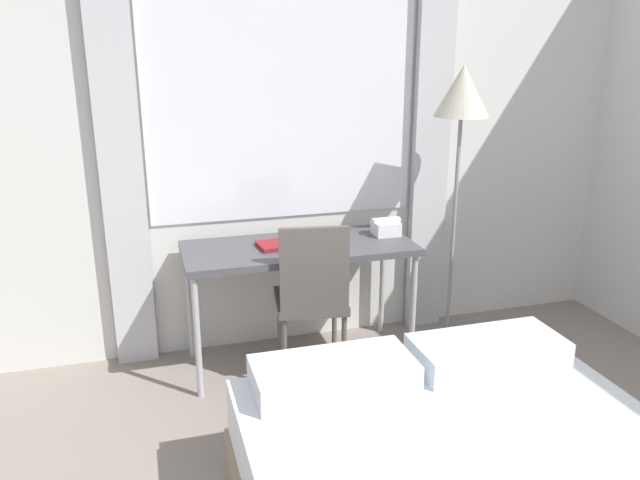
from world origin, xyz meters
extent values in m
cube|color=silver|center=(0.00, 3.40, 1.35)|extent=(5.61, 0.05, 2.70)
cube|color=white|center=(0.02, 3.36, 1.60)|extent=(1.66, 0.01, 1.50)
cube|color=silver|center=(-0.95, 3.32, 1.30)|extent=(0.24, 0.06, 2.60)
cube|color=silver|center=(0.99, 3.32, 1.30)|extent=(0.24, 0.06, 2.60)
cube|color=#4C4C51|center=(0.02, 3.02, 0.74)|extent=(1.36, 0.57, 0.04)
cylinder|color=#B2B2B7|center=(-0.62, 2.78, 0.36)|extent=(0.04, 0.04, 0.72)
cylinder|color=#B2B2B7|center=(0.66, 2.78, 0.36)|extent=(0.04, 0.04, 0.72)
cylinder|color=#B2B2B7|center=(-0.62, 3.27, 0.36)|extent=(0.04, 0.04, 0.72)
cylinder|color=#B2B2B7|center=(0.66, 3.27, 0.36)|extent=(0.04, 0.04, 0.72)
cube|color=#59514C|center=(0.04, 2.86, 0.47)|extent=(0.45, 0.45, 0.05)
cube|color=#59514C|center=(0.02, 2.68, 0.73)|extent=(0.38, 0.09, 0.47)
cylinder|color=#59514C|center=(-0.15, 2.71, 0.22)|extent=(0.03, 0.03, 0.44)
cylinder|color=#59514C|center=(0.19, 2.66, 0.22)|extent=(0.03, 0.03, 0.44)
cylinder|color=#59514C|center=(-0.10, 3.05, 0.22)|extent=(0.03, 0.03, 0.44)
cylinder|color=#59514C|center=(0.23, 3.00, 0.22)|extent=(0.03, 0.03, 0.44)
cube|color=silver|center=(-0.14, 1.85, 0.57)|extent=(0.68, 0.32, 0.12)
cube|color=silver|center=(0.59, 1.85, 0.57)|extent=(0.68, 0.32, 0.12)
cylinder|color=#4C4C51|center=(1.00, 2.97, 0.01)|extent=(0.32, 0.32, 0.03)
cylinder|color=gray|center=(1.00, 2.97, 0.76)|extent=(0.02, 0.02, 1.45)
cone|color=beige|center=(1.00, 2.97, 1.63)|extent=(0.33, 0.33, 0.30)
cube|color=white|center=(0.59, 3.07, 0.80)|extent=(0.15, 0.14, 0.08)
cube|color=white|center=(0.59, 3.07, 0.86)|extent=(0.18, 0.05, 0.02)
cube|color=maroon|center=(-0.09, 3.03, 0.77)|extent=(0.28, 0.21, 0.02)
cube|color=white|center=(-0.09, 3.03, 0.78)|extent=(0.27, 0.20, 0.01)
camera|label=1|loc=(-0.84, -0.37, 1.89)|focal=35.00mm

